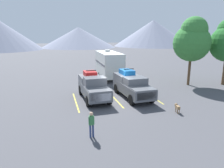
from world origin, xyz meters
name	(u,v)px	position (x,y,z in m)	size (l,w,h in m)	color
ground_plane	(116,100)	(0.00, 0.00, 0.00)	(240.00, 240.00, 0.00)	#47474C
pickup_truck_a	(93,86)	(-1.96, 1.00, 1.22)	(2.35, 5.62, 2.60)	#595B60
pickup_truck_b	(132,85)	(1.75, 0.56, 1.21)	(2.42, 5.90, 2.66)	#595B60
lot_stripe_a	(76,102)	(-3.68, 0.41, 0.00)	(0.12, 5.50, 0.01)	gold
lot_stripe_b	(115,99)	(0.00, 0.41, 0.00)	(0.12, 5.50, 0.01)	gold
lot_stripe_c	(150,96)	(3.68, 0.41, 0.00)	(0.12, 5.50, 0.01)	gold
camper_trailer_a	(109,64)	(1.77, 9.44, 2.04)	(2.75, 8.15, 3.87)	silver
person_a	(92,123)	(-3.41, -6.49, 0.93)	(0.35, 0.22, 1.61)	navy
dog	(177,107)	(3.74, -4.28, 0.46)	(0.33, 0.81, 0.68)	olive
tree_a	(192,40)	(10.07, 3.28, 5.33)	(4.23, 4.23, 7.93)	brown
mountain_ridge	(45,35)	(-8.83, 76.32, 5.39)	(142.43, 47.94, 12.30)	gray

